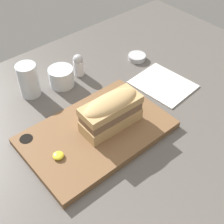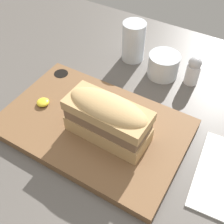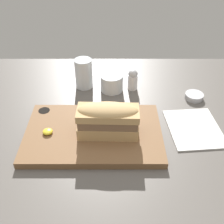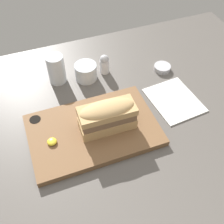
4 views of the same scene
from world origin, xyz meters
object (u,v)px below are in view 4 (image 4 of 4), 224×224
(salt_shaker, at_px, (104,64))
(water_glass, at_px, (57,71))
(sandwich, at_px, (107,116))
(condiment_dish, at_px, (162,68))
(serving_board, at_px, (92,129))
(napkin, at_px, (174,100))
(wine_glass, at_px, (86,72))

(salt_shaker, bearing_deg, water_glass, 175.13)
(sandwich, distance_m, water_glass, 0.29)
(condiment_dish, bearing_deg, water_glass, 168.55)
(condiment_dish, bearing_deg, salt_shaker, 163.29)
(water_glass, bearing_deg, condiment_dish, -11.45)
(serving_board, xyz_separation_m, napkin, (0.30, 0.03, -0.01))
(water_glass, distance_m, wine_glass, 0.10)
(wine_glass, bearing_deg, water_glass, 166.72)
(sandwich, relative_size, napkin, 0.87)
(wine_glass, bearing_deg, sandwich, -92.28)
(salt_shaker, relative_size, condiment_dish, 1.22)
(sandwich, xyz_separation_m, salt_shaker, (0.08, 0.26, -0.03))
(serving_board, distance_m, salt_shaker, 0.28)
(sandwich, xyz_separation_m, condiment_dish, (0.29, 0.20, -0.06))
(salt_shaker, bearing_deg, serving_board, -117.11)
(wine_glass, distance_m, napkin, 0.33)
(water_glass, height_order, salt_shaker, water_glass)
(salt_shaker, bearing_deg, condiment_dish, -16.71)
(serving_board, height_order, condiment_dish, serving_board)
(salt_shaker, bearing_deg, wine_glass, -173.29)
(sandwich, relative_size, water_glass, 1.58)
(salt_shaker, bearing_deg, sandwich, -107.66)
(serving_board, height_order, napkin, serving_board)
(water_glass, relative_size, napkin, 0.55)
(wine_glass, relative_size, napkin, 0.41)
(sandwich, height_order, wine_glass, sandwich)
(water_glass, height_order, wine_glass, water_glass)
(water_glass, relative_size, condiment_dish, 1.72)
(serving_board, height_order, salt_shaker, salt_shaker)
(serving_board, bearing_deg, wine_glass, 77.45)
(water_glass, bearing_deg, napkin, -34.44)
(water_glass, distance_m, condiment_dish, 0.39)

